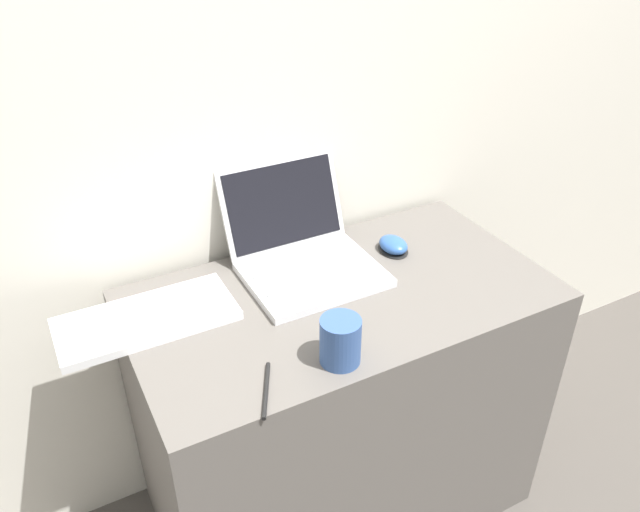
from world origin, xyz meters
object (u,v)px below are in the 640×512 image
object	(u,v)px
external_keyboard	(147,319)
pen	(266,390)
drink_cup	(340,340)
laptop	(302,250)
computer_mouse	(393,245)

from	to	relation	value
external_keyboard	pen	xyz separation A→B (m)	(0.15, -0.32, -0.01)
drink_cup	external_keyboard	world-z (taller)	drink_cup
laptop	drink_cup	distance (m)	0.36
drink_cup	pen	distance (m)	0.18
drink_cup	pen	bearing A→B (deg)	-176.05
laptop	external_keyboard	size ratio (longest dim) A/B	0.89
laptop	pen	size ratio (longest dim) A/B	2.52
laptop	drink_cup	xyz separation A→B (m)	(-0.09, -0.35, 0.00)
laptop	computer_mouse	bearing A→B (deg)	-10.07
laptop	computer_mouse	xyz separation A→B (m)	(0.24, -0.04, -0.03)
computer_mouse	pen	bearing A→B (deg)	-147.67
external_keyboard	pen	size ratio (longest dim) A/B	2.84
drink_cup	computer_mouse	bearing A→B (deg)	42.59
computer_mouse	pen	xyz separation A→B (m)	(-0.50, -0.32, -0.01)
pen	external_keyboard	bearing A→B (deg)	114.61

